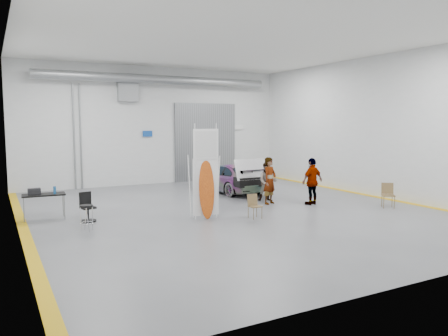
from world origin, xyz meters
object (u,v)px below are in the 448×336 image
person_a (270,181)px  surfboard_display (207,180)px  office_chair (88,209)px  folding_chair_near (255,211)px  folding_chair_far (388,200)px  work_table (41,194)px  sedan_car (228,178)px  person_c (312,181)px  person_b (267,182)px  shop_stool (87,218)px

person_a → surfboard_display: bearing=178.4°
office_chair → folding_chair_near: bearing=-35.8°
person_a → folding_chair_far: person_a is taller
folding_chair_near → work_table: 7.04m
person_a → sedan_car: bearing=67.8°
surfboard_display → person_c: bearing=10.3°
folding_chair_near → folding_chair_far: (5.36, -0.79, 0.04)m
folding_chair_far → person_b: bearing=171.1°
person_a → surfboard_display: 3.54m
surfboard_display → office_chair: size_ratio=3.38×
surfboard_display → shop_stool: bearing=-175.7°
office_chair → work_table: bearing=128.6°
person_c → folding_chair_far: (2.09, -1.83, -0.63)m
surfboard_display → person_a: bearing=26.8°
person_a → person_b: (0.26, 0.55, -0.13)m
surfboard_display → folding_chair_far: (6.76, -1.53, -0.99)m
sedan_car → folding_chair_near: size_ratio=5.49×
person_b → surfboard_display: surfboard_display is taller
surfboard_display → folding_chair_near: 1.89m
surfboard_display → folding_chair_far: surfboard_display is taller
person_c → person_a: bearing=-43.9°
surfboard_display → folding_chair_far: bearing=-6.1°
person_b → person_a: bearing=-90.3°
person_b → person_c: person_c is taller
surfboard_display → sedan_car: bearing=60.7°
surfboard_display → shop_stool: size_ratio=4.06×
surfboard_display → folding_chair_near: surfboard_display is taller
sedan_car → shop_stool: bearing=26.6°
folding_chair_near → folding_chair_far: 5.42m
folding_chair_near → surfboard_display: bearing=152.0°
office_chair → person_a: bearing=-14.1°
person_a → person_c: (1.36, -0.91, -0.00)m
work_table → person_a: bearing=-8.7°
person_c → folding_chair_far: person_c is taller
person_a → shop_stool: size_ratio=2.36×
person_a → surfboard_display: size_ratio=0.58×
person_a → person_b: size_ratio=1.16×
person_b → folding_chair_near: 3.34m
person_c → shop_stool: 8.53m
person_c → office_chair: size_ratio=1.95×
person_a → folding_chair_far: (3.45, -2.74, -0.63)m
folding_chair_far → sedan_car: bearing=156.0°
person_c → office_chair: bearing=-17.9°
office_chair → shop_stool: bearing=-114.4°
person_b → folding_chair_near: bearing=-105.9°
folding_chair_far → shop_stool: 10.74m
person_a → person_b: bearing=42.9°
sedan_car → folding_chair_near: bearing=64.9°
folding_chair_far → surfboard_display: bearing=-155.9°
person_b → work_table: (-8.41, 0.70, 0.05)m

